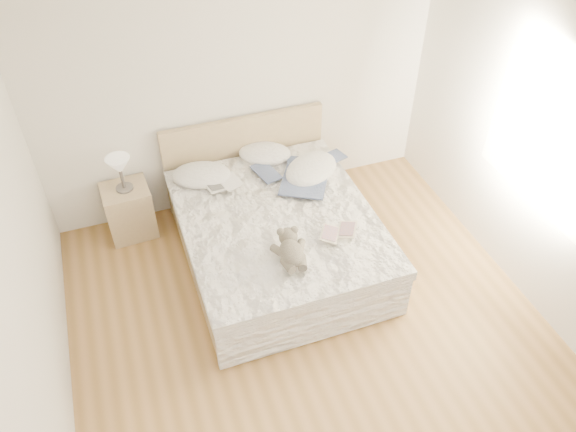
{
  "coord_description": "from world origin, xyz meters",
  "views": [
    {
      "loc": [
        -1.19,
        -2.51,
        3.99
      ],
      "look_at": [
        0.08,
        1.05,
        0.62
      ],
      "focal_mm": 35.0,
      "sensor_mm": 36.0,
      "label": 1
    }
  ],
  "objects_px": {
    "table_lamp": "(119,167)",
    "bed": "(275,233)",
    "childrens_book": "(339,232)",
    "teddy_bear": "(291,259)",
    "photo_book": "(222,184)",
    "nightstand": "(129,211)"
  },
  "relations": [
    {
      "from": "nightstand",
      "to": "table_lamp",
      "type": "bearing_deg",
      "value": 15.92
    },
    {
      "from": "table_lamp",
      "to": "photo_book",
      "type": "bearing_deg",
      "value": -20.38
    },
    {
      "from": "table_lamp",
      "to": "bed",
      "type": "bearing_deg",
      "value": -33.34
    },
    {
      "from": "bed",
      "to": "childrens_book",
      "type": "relative_size",
      "value": 6.56
    },
    {
      "from": "childrens_book",
      "to": "teddy_bear",
      "type": "distance_m",
      "value": 0.54
    },
    {
      "from": "bed",
      "to": "childrens_book",
      "type": "height_order",
      "value": "bed"
    },
    {
      "from": "childrens_book",
      "to": "nightstand",
      "type": "bearing_deg",
      "value": 174.09
    },
    {
      "from": "table_lamp",
      "to": "teddy_bear",
      "type": "height_order",
      "value": "table_lamp"
    },
    {
      "from": "nightstand",
      "to": "photo_book",
      "type": "relative_size",
      "value": 1.59
    },
    {
      "from": "childrens_book",
      "to": "teddy_bear",
      "type": "height_order",
      "value": "teddy_bear"
    },
    {
      "from": "photo_book",
      "to": "teddy_bear",
      "type": "xyz_separation_m",
      "value": [
        0.28,
        -1.18,
        0.02
      ]
    },
    {
      "from": "childrens_book",
      "to": "photo_book",
      "type": "bearing_deg",
      "value": 160.44
    },
    {
      "from": "table_lamp",
      "to": "childrens_book",
      "type": "relative_size",
      "value": 1.12
    },
    {
      "from": "bed",
      "to": "teddy_bear",
      "type": "relative_size",
      "value": 5.73
    },
    {
      "from": "teddy_bear",
      "to": "childrens_book",
      "type": "bearing_deg",
      "value": 23.93
    },
    {
      "from": "teddy_bear",
      "to": "nightstand",
      "type": "bearing_deg",
      "value": 131.79
    },
    {
      "from": "bed",
      "to": "teddy_bear",
      "type": "height_order",
      "value": "bed"
    },
    {
      "from": "bed",
      "to": "teddy_bear",
      "type": "bearing_deg",
      "value": -97.08
    },
    {
      "from": "photo_book",
      "to": "childrens_book",
      "type": "height_order",
      "value": "photo_book"
    },
    {
      "from": "table_lamp",
      "to": "childrens_book",
      "type": "xyz_separation_m",
      "value": [
        1.68,
        -1.33,
        -0.19
      ]
    },
    {
      "from": "teddy_bear",
      "to": "table_lamp",
      "type": "bearing_deg",
      "value": 131.57
    },
    {
      "from": "childrens_book",
      "to": "table_lamp",
      "type": "bearing_deg",
      "value": 173.92
    }
  ]
}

